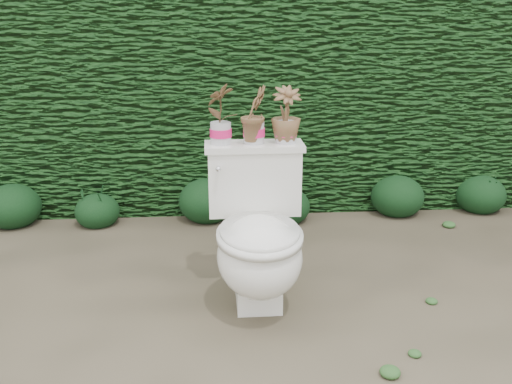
{
  "coord_description": "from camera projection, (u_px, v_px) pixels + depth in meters",
  "views": [
    {
      "loc": [
        -0.23,
        -2.74,
        1.45
      ],
      "look_at": [
        -0.04,
        -0.04,
        0.55
      ],
      "focal_mm": 40.0,
      "sensor_mm": 36.0,
      "label": 1
    }
  ],
  "objects": [
    {
      "name": "ground",
      "position": [
        263.0,
        286.0,
        3.07
      ],
      "size": [
        60.0,
        60.0,
        0.0
      ],
      "primitive_type": "plane",
      "color": "brown",
      "rests_on": "ground"
    },
    {
      "name": "potted_plant_right",
      "position": [
        286.0,
        116.0,
        2.84
      ],
      "size": [
        0.17,
        0.17,
        0.27
      ],
      "primitive_type": "imported",
      "rotation": [
        0.0,
        0.0,
        0.16
      ],
      "color": "#26641F",
      "rests_on": "toilet"
    },
    {
      "name": "liriope_clump_4",
      "position": [
        286.0,
        202.0,
        3.96
      ],
      "size": [
        0.33,
        0.33,
        0.27
      ],
      "primitive_type": "ellipsoid",
      "color": "#133715",
      "rests_on": "ground"
    },
    {
      "name": "potted_plant_center",
      "position": [
        254.0,
        116.0,
        2.83
      ],
      "size": [
        0.18,
        0.19,
        0.27
      ],
      "primitive_type": "imported",
      "rotation": [
        0.0,
        0.0,
        1.09
      ],
      "color": "#26641F",
      "rests_on": "toilet"
    },
    {
      "name": "liriope_clump_2",
      "position": [
        97.0,
        207.0,
        3.89
      ],
      "size": [
        0.3,
        0.3,
        0.24
      ],
      "primitive_type": "ellipsoid",
      "color": "#133715",
      "rests_on": "ground"
    },
    {
      "name": "liriope_clump_3",
      "position": [
        207.0,
        197.0,
        3.98
      ],
      "size": [
        0.4,
        0.4,
        0.32
      ],
      "primitive_type": "ellipsoid",
      "color": "#133715",
      "rests_on": "ground"
    },
    {
      "name": "hedge",
      "position": [
        246.0,
        93.0,
        4.33
      ],
      "size": [
        8.0,
        1.0,
        1.6
      ],
      "primitive_type": "cube",
      "color": "#20531B",
      "rests_on": "ground"
    },
    {
      "name": "potted_plant_left",
      "position": [
        220.0,
        115.0,
        2.81
      ],
      "size": [
        0.18,
        0.18,
        0.29
      ],
      "primitive_type": "imported",
      "rotation": [
        0.0,
        0.0,
        3.93
      ],
      "color": "#26641F",
      "rests_on": "toilet"
    },
    {
      "name": "liriope_clump_6",
      "position": [
        481.0,
        191.0,
        4.16
      ],
      "size": [
        0.36,
        0.36,
        0.29
      ],
      "primitive_type": "ellipsoid",
      "color": "#133715",
      "rests_on": "ground"
    },
    {
      "name": "liriope_clump_5",
      "position": [
        397.0,
        193.0,
        4.1
      ],
      "size": [
        0.38,
        0.38,
        0.3
      ],
      "primitive_type": "ellipsoid",
      "color": "#133715",
      "rests_on": "ground"
    },
    {
      "name": "toilet",
      "position": [
        258.0,
        239.0,
        2.78
      ],
      "size": [
        0.5,
        0.68,
        0.78
      ],
      "rotation": [
        0.0,
        0.0,
        0.01
      ],
      "color": "white",
      "rests_on": "ground"
    },
    {
      "name": "liriope_clump_1",
      "position": [
        12.0,
        203.0,
        3.89
      ],
      "size": [
        0.39,
        0.39,
        0.31
      ],
      "primitive_type": "ellipsoid",
      "color": "#133715",
      "rests_on": "ground"
    }
  ]
}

